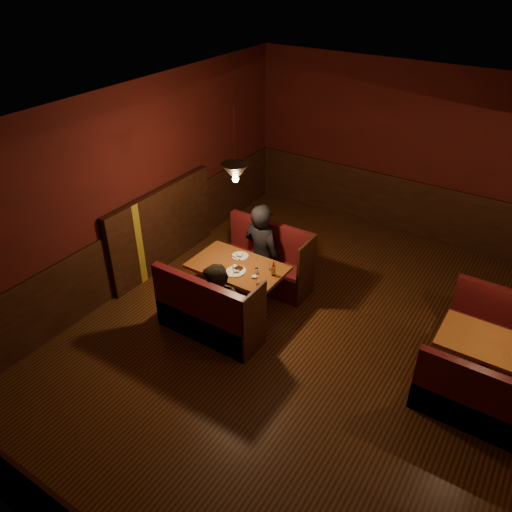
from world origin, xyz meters
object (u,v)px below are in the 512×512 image
Objects in this scene: main_bench_near at (208,317)px; second_bench_far at (497,334)px; main_bench_far at (267,265)px; diner_b at (218,292)px; second_bench_near at (472,403)px; main_table at (239,276)px; second_table at (487,353)px; diner_a at (262,236)px.

main_bench_near reaches higher than second_bench_far.
diner_b is at bearing -84.86° from main_bench_far.
main_table is at bearing 174.62° from second_bench_near.
main_table is 0.90× the size of diner_b.
main_bench_near reaches higher than second_table.
diner_a is at bearing 100.77° from diner_b.
diner_b is at bearing -78.01° from main_table.
main_bench_far is at bearing 162.15° from second_bench_near.
diner_a reaches higher than main_bench_near.
main_table is 3.22m from second_table.
second_bench_far is at bearing 28.51° from main_bench_near.
main_table is 1.17× the size of second_table.
second_bench_near is (3.22, -0.30, -0.25)m from main_table.
diner_a is at bearing 92.11° from main_table.
diner_b is at bearing -161.76° from second_table.
main_bench_far is 1.00× the size of diner_b.
diner_a reaches higher than diner_b.
main_bench_near is 1.16× the size of second_bench_far.
diner_a is 1.30m from diner_b.
second_table is 0.77× the size of diner_b.
main_bench_far is 1.16× the size of second_bench_far.
second_bench_far is 1.31m from second_bench_near.
main_bench_near is 1.29× the size of second_table.
second_bench_near is 0.72× the size of diner_a.
main_table is 0.69m from diner_b.
main_table reaches higher than second_table.
second_bench_near is at bearing 7.60° from main_bench_near.
main_bench_near is at bearing -144.52° from diner_b.
main_bench_far is 1.29× the size of second_table.
main_bench_far is at bearing -103.57° from diner_a.
main_bench_near is at bearing -161.17° from second_table.
main_bench_near is at bearing -88.87° from main_table.
second_bench_near is at bearing -5.38° from main_table.
diner_b is at bearing 104.48° from diner_a.
second_bench_far is at bearing 87.80° from second_table.
second_table is 0.90× the size of second_bench_near.
main_table is 0.76m from main_bench_near.
second_table is at bearing -92.20° from second_bench_far.
diner_a is at bearing 91.59° from main_bench_near.
main_bench_far is 1.16× the size of second_bench_near.
second_table is at bearing 21.82° from diner_b.
diner_b is (0.12, 0.08, 0.40)m from main_bench_near.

